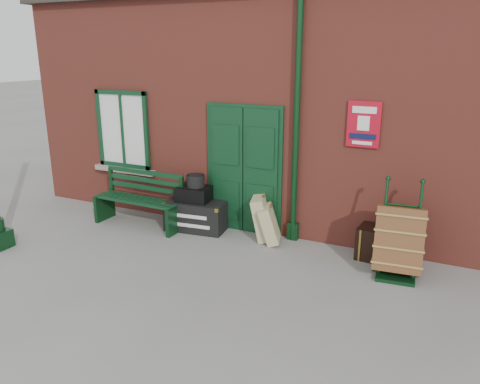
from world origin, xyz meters
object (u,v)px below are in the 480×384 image
Objects in this scene: bench at (140,198)px; porter_trolley at (399,240)px; houdini_trunk at (197,215)px; dark_trunk at (382,244)px.

bench is 4.58m from porter_trolley.
porter_trolley is (3.53, -0.29, 0.26)m from houdini_trunk.
bench is at bearing -173.73° from houdini_trunk.
houdini_trunk is at bearing 14.24° from bench.
porter_trolley is 1.92× the size of dark_trunk.
porter_trolley reaches higher than bench.
porter_trolley is at bearing -49.97° from dark_trunk.
dark_trunk is (4.29, 0.36, -0.27)m from bench.
houdini_trunk is at bearing 169.51° from porter_trolley.
porter_trolley is (4.58, -0.04, 0.00)m from bench.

